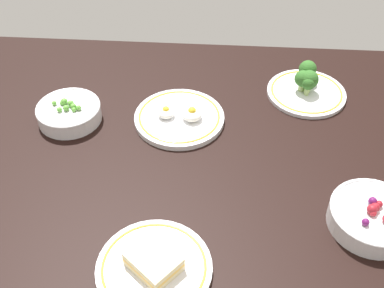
# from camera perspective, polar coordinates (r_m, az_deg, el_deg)

# --- Properties ---
(dining_table) EXTENTS (1.48, 0.93, 0.04)m
(dining_table) POSITION_cam_1_polar(r_m,az_deg,el_deg) (1.11, 0.00, -1.51)
(dining_table) COLOR black
(dining_table) RESTS_ON ground
(bowl_peas) EXTENTS (0.16, 0.16, 0.05)m
(bowl_peas) POSITION_cam_1_polar(r_m,az_deg,el_deg) (1.20, -14.57, 3.72)
(bowl_peas) COLOR silver
(bowl_peas) RESTS_ON dining_table
(bowl_berries) EXTENTS (0.17, 0.17, 0.06)m
(bowl_berries) POSITION_cam_1_polar(r_m,az_deg,el_deg) (1.00, 20.88, -8.15)
(bowl_berries) COLOR silver
(bowl_berries) RESTS_ON dining_table
(plate_sandwich) EXTENTS (0.21, 0.21, 0.04)m
(plate_sandwich) POSITION_cam_1_polar(r_m,az_deg,el_deg) (0.88, -4.59, -14.48)
(plate_sandwich) COLOR silver
(plate_sandwich) RESTS_ON dining_table
(plate_eggs) EXTENTS (0.22, 0.22, 0.05)m
(plate_eggs) POSITION_cam_1_polar(r_m,az_deg,el_deg) (1.16, -1.50, 3.26)
(plate_eggs) COLOR silver
(plate_eggs) RESTS_ON dining_table
(plate_broccoli) EXTENTS (0.20, 0.20, 0.07)m
(plate_broccoli) POSITION_cam_1_polar(r_m,az_deg,el_deg) (1.28, 13.62, 6.70)
(plate_broccoli) COLOR silver
(plate_broccoli) RESTS_ON dining_table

